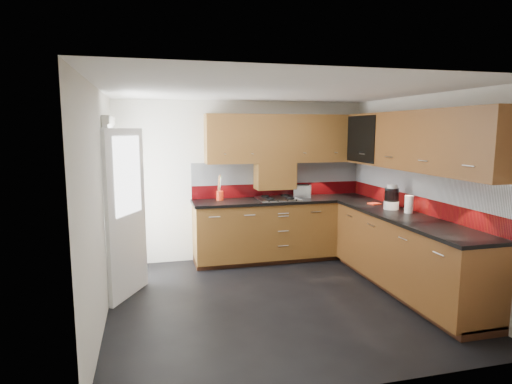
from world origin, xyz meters
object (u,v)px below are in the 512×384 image
object	(u,v)px
food_processor	(392,198)
toaster	(302,191)
gas_hob	(278,198)
utensil_pot	(220,194)

from	to	relation	value
food_processor	toaster	bearing A→B (deg)	121.92
gas_hob	food_processor	world-z (taller)	food_processor
utensil_pot	food_processor	size ratio (longest dim) A/B	1.19
gas_hob	utensil_pot	xyz separation A→B (m)	(-0.85, 0.15, 0.08)
utensil_pot	food_processor	xyz separation A→B (m)	(2.06, -1.27, 0.06)
utensil_pot	toaster	size ratio (longest dim) A/B	1.25
utensil_pot	toaster	world-z (taller)	utensil_pot
toaster	food_processor	xyz separation A→B (m)	(0.77, -1.24, 0.05)
utensil_pot	toaster	bearing A→B (deg)	-1.13
gas_hob	toaster	distance (m)	0.46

